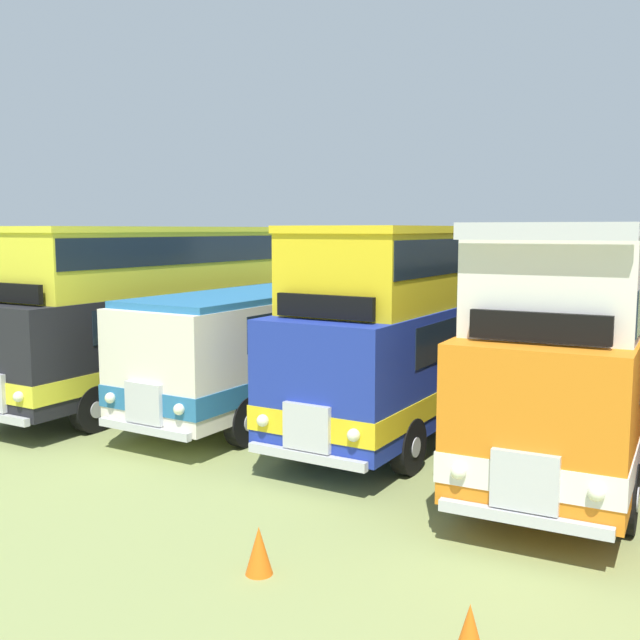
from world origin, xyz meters
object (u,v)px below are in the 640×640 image
object	(u,v)px
bus_third_in_row	(424,316)
bus_first_in_row	(167,303)
bus_fourth_in_row	(587,334)
bus_second_in_row	(290,336)
cone_near_end	(470,634)
cone_mid_row	(259,550)

from	to	relation	value
bus_third_in_row	bus_first_in_row	bearing A→B (deg)	-176.92
bus_third_in_row	bus_fourth_in_row	size ratio (longest dim) A/B	0.90
bus_first_in_row	bus_fourth_in_row	distance (m)	10.69
bus_first_in_row	bus_second_in_row	world-z (taller)	bus_first_in_row
bus_second_in_row	cone_near_end	size ratio (longest dim) A/B	15.94
bus_first_in_row	bus_fourth_in_row	xyz separation A→B (m)	(10.69, 0.01, -0.11)
bus_fourth_in_row	cone_mid_row	bearing A→B (deg)	-110.00
cone_mid_row	bus_fourth_in_row	bearing A→B (deg)	70.00
bus_second_in_row	cone_mid_row	xyz separation A→B (m)	(4.34, -8.09, -1.44)
bus_first_in_row	cone_near_end	world-z (taller)	bus_first_in_row
bus_second_in_row	bus_third_in_row	distance (m)	3.64
bus_third_in_row	bus_fourth_in_row	xyz separation A→B (m)	(3.56, -0.38, -0.11)
bus_second_in_row	cone_near_end	bearing A→B (deg)	-50.00
cone_mid_row	bus_second_in_row	bearing A→B (deg)	118.23
bus_fourth_in_row	cone_mid_row	distance (m)	8.39
bus_second_in_row	cone_near_end	world-z (taller)	bus_second_in_row
bus_first_in_row	bus_second_in_row	distance (m)	3.66
bus_fourth_in_row	cone_mid_row	size ratio (longest dim) A/B	17.66
bus_first_in_row	bus_second_in_row	bearing A→B (deg)	7.21
bus_third_in_row	cone_near_end	distance (m)	9.68
bus_third_in_row	cone_mid_row	bearing A→B (deg)	-84.49
cone_near_end	cone_mid_row	world-z (taller)	cone_near_end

